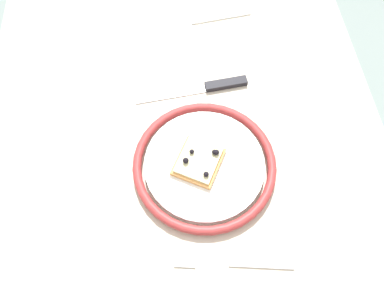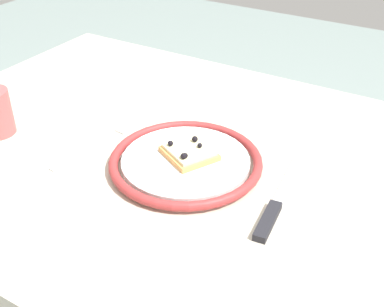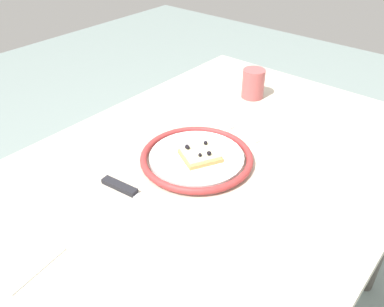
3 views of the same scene
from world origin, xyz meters
name	(u,v)px [view 1 (image 1 of 3)]	position (x,y,z in m)	size (l,w,h in m)	color
ground_plane	(190,253)	(0.00, 0.00, 0.00)	(6.00, 6.00, 0.00)	gray
dining_table	(188,198)	(0.00, 0.00, 0.62)	(1.15, 0.81, 0.70)	#BCB29E
plate	(204,164)	(0.03, -0.03, 0.71)	(0.27, 0.27, 0.02)	white
pizza_slice_near	(199,161)	(0.03, -0.02, 0.73)	(0.11, 0.11, 0.03)	tan
knife	(211,87)	(0.21, -0.07, 0.71)	(0.05, 0.24, 0.01)	silver
fork	(233,263)	(-0.15, -0.06, 0.70)	(0.04, 0.20, 0.00)	silver
napkin	(215,2)	(0.47, -0.11, 0.70)	(0.12, 0.15, 0.00)	white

